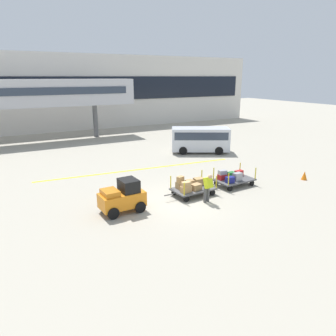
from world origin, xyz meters
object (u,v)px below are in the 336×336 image
baggage_handler (208,187)px  shuttle_van (200,138)px  safety_cone_near (304,175)px  baggage_tug (123,197)px  baggage_cart_middle (233,178)px  baggage_cart_lead (191,187)px

baggage_handler → shuttle_van: (5.96, 9.45, 0.37)m
safety_cone_near → baggage_tug: bearing=175.7°
baggage_tug → baggage_cart_middle: 7.07m
baggage_tug → baggage_handler: (4.23, -1.00, 0.11)m
baggage_tug → baggage_cart_lead: bearing=3.6°
baggage_cart_lead → baggage_handler: size_ratio=1.94×
baggage_cart_lead → baggage_cart_middle: same height
shuttle_van → baggage_cart_lead: bearing=-126.9°
baggage_tug → shuttle_van: bearing=39.7°
baggage_cart_lead → shuttle_van: bearing=53.1°
baggage_tug → shuttle_van: shuttle_van is taller
baggage_handler → shuttle_van: size_ratio=0.31×
shuttle_van → safety_cone_near: 9.50m
baggage_tug → baggage_cart_middle: baggage_tug is taller
baggage_cart_lead → shuttle_van: 10.26m
baggage_tug → baggage_cart_middle: size_ratio=0.71×
baggage_cart_lead → baggage_handler: 1.32m
baggage_cart_lead → baggage_handler: bearing=-81.8°
baggage_tug → baggage_cart_middle: (7.05, 0.41, -0.27)m
baggage_cart_lead → baggage_tug: bearing=-176.4°
safety_cone_near → shuttle_van: bearing=99.6°
baggage_cart_lead → shuttle_van: (6.14, 8.19, 0.73)m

